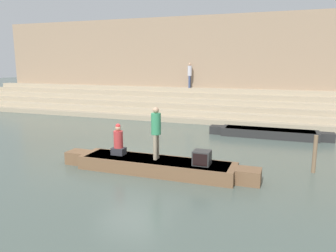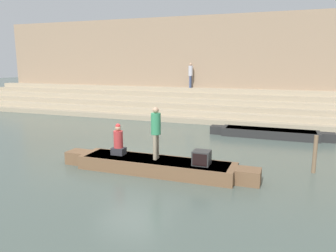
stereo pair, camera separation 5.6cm
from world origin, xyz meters
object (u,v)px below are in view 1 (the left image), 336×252
tv_set (202,158)px  person_on_steps (190,73)px  rowboat_main (156,165)px  person_standing (156,129)px  mooring_post (315,154)px  moored_boat_shore (269,133)px  person_rowing (118,142)px

tv_set → person_on_steps: (-4.12, 12.86, 2.18)m
rowboat_main → person_standing: size_ratio=3.90×
mooring_post → rowboat_main: bearing=-160.5°
person_standing → tv_set: bearing=-16.6°
rowboat_main → tv_set: bearing=-2.6°
person_standing → tv_set: 1.76m
rowboat_main → moored_boat_shore: bearing=63.9°
person_rowing → mooring_post: (6.34, 1.65, -0.26)m
person_rowing → person_on_steps: 12.90m
person_standing → mooring_post: bearing=6.3°
rowboat_main → person_rowing: person_rowing is taller
person_on_steps → moored_boat_shore: bearing=35.7°
person_standing → person_rowing: bearing=165.2°
person_standing → tv_set: size_ratio=3.25×
person_standing → person_rowing: 1.53m
mooring_post → person_on_steps: (-7.48, 11.05, 2.22)m
person_standing → mooring_post: person_standing is taller
moored_boat_shore → mooring_post: bearing=-74.0°
rowboat_main → mooring_post: 5.24m
mooring_post → person_on_steps: person_on_steps is taller
tv_set → person_on_steps: bearing=113.5°
person_rowing → person_standing: bearing=-4.1°
moored_boat_shore → person_on_steps: 8.82m
moored_boat_shore → mooring_post: size_ratio=4.59×
tv_set → person_on_steps: 13.68m
moored_boat_shore → mooring_post: (1.67, -4.96, 0.42)m
person_rowing → moored_boat_shore: (4.67, 6.62, -0.68)m
rowboat_main → person_rowing: size_ratio=6.20×
person_on_steps → person_standing: bearing=3.4°
person_standing → mooring_post: (4.92, 1.70, -0.82)m
moored_boat_shore → person_on_steps: person_on_steps is taller
person_standing → mooring_post: size_ratio=1.37×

